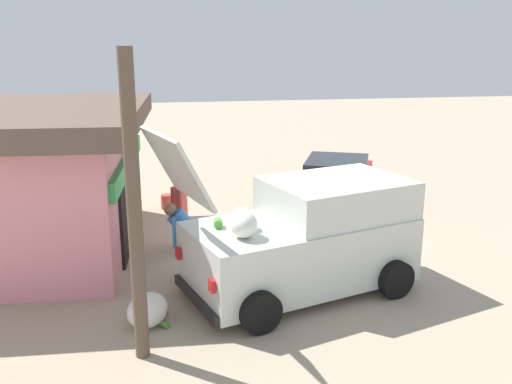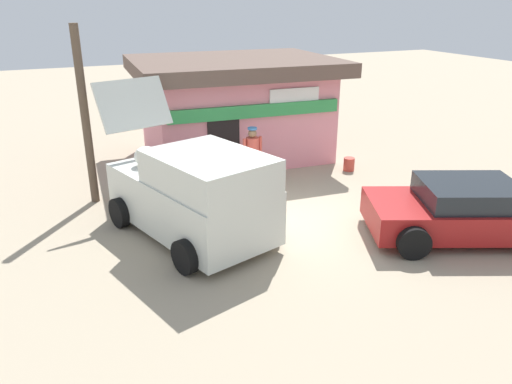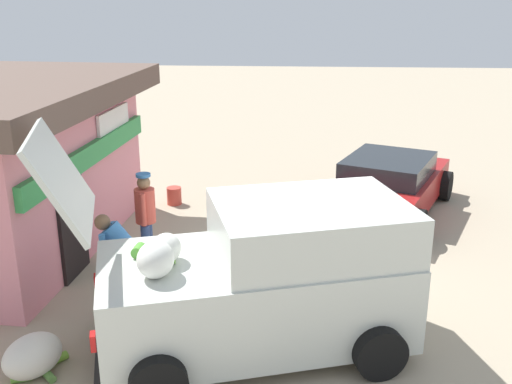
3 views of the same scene
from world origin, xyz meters
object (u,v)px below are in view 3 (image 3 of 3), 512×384
object	(u,v)px
delivery_van	(265,278)
customer_bending	(123,255)
vendor_standing	(146,214)
parked_sedan	(387,186)
unloaded_banana_pile	(33,356)
paint_bucket	(174,196)

from	to	relation	value
delivery_van	customer_bending	bearing A→B (deg)	70.21
delivery_van	vendor_standing	size ratio (longest dim) A/B	2.88
vendor_standing	customer_bending	bearing A→B (deg)	-178.21
vendor_standing	customer_bending	distance (m)	1.50
vendor_standing	customer_bending	size ratio (longest dim) A/B	1.11
delivery_van	vendor_standing	world-z (taller)	delivery_van
parked_sedan	unloaded_banana_pile	bearing A→B (deg)	140.11
parked_sedan	unloaded_banana_pile	world-z (taller)	parked_sedan
customer_bending	paint_bucket	world-z (taller)	customer_bending
customer_bending	paint_bucket	size ratio (longest dim) A/B	3.89
delivery_van	unloaded_banana_pile	distance (m)	3.02
delivery_van	paint_bucket	world-z (taller)	delivery_van
vendor_standing	paint_bucket	distance (m)	3.28
parked_sedan	vendor_standing	size ratio (longest dim) A/B	2.70
delivery_van	unloaded_banana_pile	bearing A→B (deg)	106.80
delivery_van	unloaded_banana_pile	size ratio (longest dim) A/B	5.02
parked_sedan	paint_bucket	world-z (taller)	parked_sedan
delivery_van	paint_bucket	size ratio (longest dim) A/B	12.42
vendor_standing	unloaded_banana_pile	bearing A→B (deg)	167.76
customer_bending	unloaded_banana_pile	world-z (taller)	customer_bending
vendor_standing	unloaded_banana_pile	distance (m)	3.25
vendor_standing	parked_sedan	bearing A→B (deg)	-55.78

